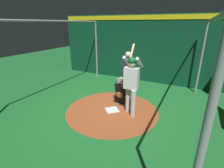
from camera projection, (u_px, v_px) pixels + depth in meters
ground_plane at (112, 110)px, 5.70m from camera, size 25.29×25.29×0.00m
dirt_circle at (112, 110)px, 5.69m from camera, size 3.10×3.10×0.01m
home_plate at (112, 110)px, 5.69m from camera, size 0.59×0.59×0.01m
batter at (131, 80)px, 5.09m from camera, size 0.68×0.49×2.20m
catcher at (121, 92)px, 6.16m from camera, size 0.58×0.40×0.99m
umpire at (128, 71)px, 6.59m from camera, size 0.22×0.49×1.78m
back_wall at (145, 49)px, 8.13m from camera, size 0.23×9.29×3.19m
cage_frame at (112, 49)px, 4.98m from camera, size 6.12×5.02×2.90m
bat_rack at (216, 82)px, 6.95m from camera, size 1.18×0.21×1.05m
baseball_0 at (130, 107)px, 5.82m from camera, size 0.07×0.07×0.07m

